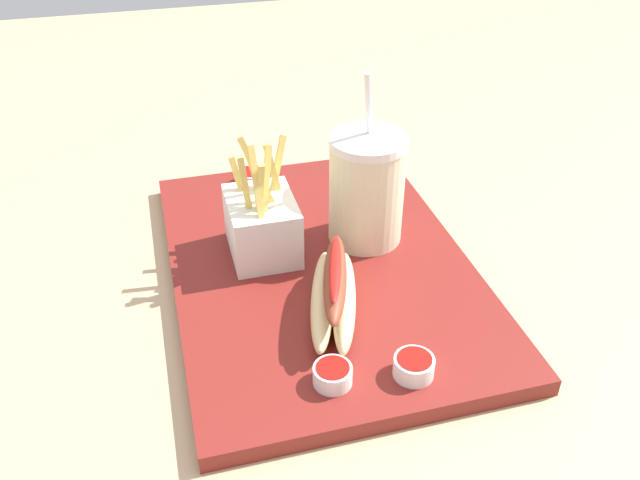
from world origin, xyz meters
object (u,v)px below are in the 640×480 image
(hot_dog_1, at_px, (335,294))
(soda_cup, at_px, (366,189))
(ketchup_cup_3, at_px, (333,374))
(ketchup_cup_2, at_px, (414,366))
(ketchup_cup_1, at_px, (250,176))
(fries_basket, at_px, (262,224))

(hot_dog_1, bearing_deg, soda_cup, -30.35)
(ketchup_cup_3, bearing_deg, ketchup_cup_2, -97.31)
(ketchup_cup_1, bearing_deg, hot_dog_1, -172.78)
(ketchup_cup_1, height_order, ketchup_cup_2, ketchup_cup_2)
(ketchup_cup_1, xyz_separation_m, ketchup_cup_2, (-0.40, -0.09, 0.00))
(fries_basket, bearing_deg, soda_cup, -90.83)
(soda_cup, xyz_separation_m, hot_dog_1, (-0.13, 0.08, -0.04))
(ketchup_cup_2, xyz_separation_m, ketchup_cup_3, (0.01, 0.08, -0.00))
(soda_cup, relative_size, ketchup_cup_1, 5.51)
(hot_dog_1, height_order, ketchup_cup_1, hot_dog_1)
(soda_cup, distance_m, ketchup_cup_2, 0.24)
(fries_basket, xyz_separation_m, ketchup_cup_1, (0.17, -0.01, -0.03))
(ketchup_cup_1, height_order, ketchup_cup_3, ketchup_cup_3)
(ketchup_cup_2, height_order, ketchup_cup_3, ketchup_cup_2)
(soda_cup, height_order, ketchup_cup_2, soda_cup)
(hot_dog_1, distance_m, ketchup_cup_1, 0.30)
(ketchup_cup_1, relative_size, ketchup_cup_2, 0.98)
(ketchup_cup_1, bearing_deg, soda_cup, -146.11)
(ketchup_cup_3, bearing_deg, soda_cup, -25.05)
(hot_dog_1, xyz_separation_m, ketchup_cup_3, (-0.10, 0.03, -0.01))
(fries_basket, relative_size, hot_dog_1, 0.87)
(hot_dog_1, xyz_separation_m, ketchup_cup_2, (-0.11, -0.05, -0.01))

